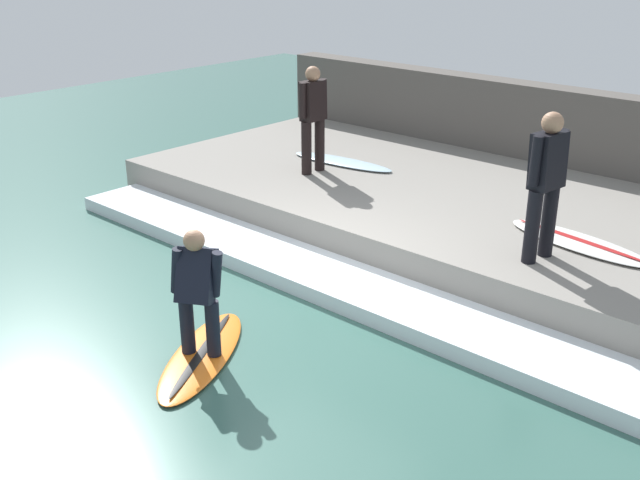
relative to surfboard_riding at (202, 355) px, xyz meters
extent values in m
plane|color=#386056|center=(1.53, 0.08, -0.03)|extent=(28.00, 28.00, 0.00)
cube|color=gray|center=(4.81, 0.08, 0.24)|extent=(4.40, 9.95, 0.55)
cube|color=#544F49|center=(7.26, 0.08, 0.85)|extent=(0.50, 10.44, 1.75)
cube|color=silver|center=(2.13, 0.08, 0.07)|extent=(0.96, 9.45, 0.19)
ellipsoid|color=orange|center=(0.00, 0.00, 0.00)|extent=(1.89, 1.41, 0.06)
ellipsoid|color=black|center=(0.00, 0.00, 0.03)|extent=(1.52, 0.93, 0.01)
cylinder|color=black|center=(0.07, -0.12, 0.33)|extent=(0.14, 0.14, 0.60)
cylinder|color=black|center=(-0.07, 0.12, 0.33)|extent=(0.14, 0.14, 0.60)
cube|color=black|center=(0.00, 0.00, 0.90)|extent=(0.51, 0.50, 0.59)
sphere|color=#A87A5B|center=(0.00, 0.00, 1.27)|extent=(0.21, 0.21, 0.21)
cylinder|color=black|center=(0.10, -0.18, 0.93)|extent=(0.10, 0.18, 0.49)
cylinder|color=black|center=(-0.10, 0.18, 0.93)|extent=(0.10, 0.18, 0.49)
cylinder|color=black|center=(3.58, -1.92, 0.94)|extent=(0.16, 0.16, 0.86)
cylinder|color=black|center=(3.27, -1.87, 0.94)|extent=(0.16, 0.16, 0.86)
cube|color=black|center=(3.42, -1.89, 1.68)|extent=(0.44, 0.32, 0.63)
sphere|color=#A87A5B|center=(3.42, -1.89, 2.10)|extent=(0.24, 0.24, 0.24)
cylinder|color=black|center=(3.65, -1.93, 1.72)|extent=(0.12, 0.13, 0.55)
cylinder|color=black|center=(3.19, -1.86, 1.72)|extent=(0.12, 0.13, 0.55)
ellipsoid|color=white|center=(4.15, -2.08, 0.55)|extent=(0.86, 1.96, 0.06)
ellipsoid|color=#B21E1E|center=(4.15, -2.08, 0.58)|extent=(0.38, 1.74, 0.01)
cylinder|color=black|center=(4.34, 2.29, 0.93)|extent=(0.16, 0.16, 0.83)
cylinder|color=black|center=(4.04, 2.29, 0.93)|extent=(0.16, 0.16, 0.83)
cube|color=black|center=(4.19, 2.29, 1.64)|extent=(0.39, 0.25, 0.60)
sphere|color=#A87A5B|center=(4.19, 2.29, 2.04)|extent=(0.23, 0.23, 0.23)
cylinder|color=black|center=(4.41, 2.29, 1.67)|extent=(0.11, 0.12, 0.53)
cylinder|color=black|center=(3.97, 2.30, 1.67)|extent=(0.11, 0.12, 0.53)
ellipsoid|color=silver|center=(4.85, 2.26, 0.55)|extent=(0.63, 1.90, 0.06)
camera|label=1|loc=(-4.10, -5.30, 3.98)|focal=42.00mm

